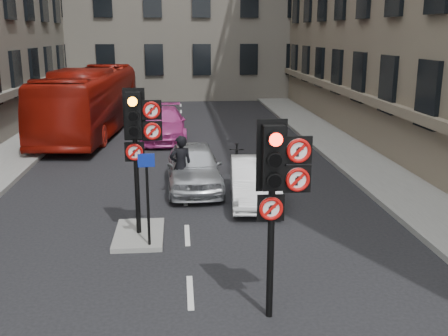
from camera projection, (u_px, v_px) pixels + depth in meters
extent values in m
cube|color=gray|center=(367.00, 160.00, 20.54)|extent=(3.00, 50.00, 0.16)
cube|color=gray|center=(139.00, 235.00, 13.09)|extent=(1.20, 2.00, 0.12)
cylinder|color=black|center=(270.00, 254.00, 9.16)|extent=(0.12, 0.12, 2.40)
cube|color=black|center=(273.00, 157.00, 8.72)|extent=(0.36, 0.28, 1.10)
cube|color=black|center=(271.00, 156.00, 8.85)|extent=(0.52, 0.03, 1.25)
cylinder|color=#FF1407|center=(276.00, 140.00, 8.40)|extent=(0.22, 0.01, 0.22)
cylinder|color=black|center=(275.00, 161.00, 8.48)|extent=(0.22, 0.01, 0.22)
cylinder|color=black|center=(275.00, 182.00, 8.57)|extent=(0.22, 0.01, 0.22)
cube|color=black|center=(298.00, 150.00, 8.71)|extent=(0.47, 0.05, 0.47)
cylinder|color=white|center=(299.00, 151.00, 8.67)|extent=(0.41, 0.02, 0.41)
torus|color=#BF0C0A|center=(299.00, 151.00, 8.65)|extent=(0.41, 0.06, 0.41)
cube|color=#BF0C0A|center=(299.00, 151.00, 8.65)|extent=(0.25, 0.01, 0.25)
cube|color=black|center=(297.00, 179.00, 8.83)|extent=(0.47, 0.05, 0.47)
cylinder|color=white|center=(298.00, 180.00, 8.79)|extent=(0.41, 0.02, 0.41)
torus|color=#BF0C0A|center=(298.00, 180.00, 8.78)|extent=(0.41, 0.06, 0.41)
cube|color=#BF0C0A|center=(298.00, 180.00, 8.77)|extent=(0.25, 0.01, 0.25)
cube|color=black|center=(271.00, 208.00, 8.92)|extent=(0.47, 0.05, 0.47)
cylinder|color=white|center=(271.00, 209.00, 8.88)|extent=(0.41, 0.02, 0.41)
torus|color=#BF0C0A|center=(271.00, 209.00, 8.87)|extent=(0.41, 0.06, 0.41)
cube|color=#BF0C0A|center=(271.00, 209.00, 8.86)|extent=(0.25, 0.01, 0.25)
cylinder|color=black|center=(137.00, 186.00, 12.77)|extent=(0.12, 0.12, 2.40)
cube|color=black|center=(134.00, 115.00, 12.32)|extent=(0.36, 0.28, 1.10)
cube|color=black|center=(134.00, 114.00, 12.45)|extent=(0.52, 0.03, 1.25)
cylinder|color=orange|center=(132.00, 102.00, 12.00)|extent=(0.22, 0.02, 0.22)
cylinder|color=black|center=(133.00, 117.00, 12.09)|extent=(0.22, 0.02, 0.22)
cylinder|color=black|center=(134.00, 132.00, 12.18)|extent=(0.22, 0.02, 0.22)
cube|color=black|center=(152.00, 110.00, 12.31)|extent=(0.47, 0.05, 0.47)
cylinder|color=white|center=(152.00, 110.00, 12.27)|extent=(0.41, 0.02, 0.41)
torus|color=#BF0C0A|center=(152.00, 110.00, 12.26)|extent=(0.41, 0.06, 0.41)
cube|color=#BF0C0A|center=(152.00, 110.00, 12.25)|extent=(0.25, 0.02, 0.25)
cube|color=black|center=(152.00, 131.00, 12.44)|extent=(0.47, 0.05, 0.47)
cylinder|color=white|center=(152.00, 131.00, 12.40)|extent=(0.41, 0.02, 0.41)
torus|color=#BF0C0A|center=(152.00, 131.00, 12.38)|extent=(0.41, 0.06, 0.41)
cube|color=#BF0C0A|center=(152.00, 131.00, 12.38)|extent=(0.25, 0.02, 0.25)
cube|color=black|center=(135.00, 152.00, 12.53)|extent=(0.47, 0.05, 0.47)
cylinder|color=white|center=(134.00, 152.00, 12.49)|extent=(0.41, 0.02, 0.41)
torus|color=#BF0C0A|center=(134.00, 152.00, 12.47)|extent=(0.41, 0.06, 0.41)
cube|color=#BF0C0A|center=(134.00, 152.00, 12.47)|extent=(0.25, 0.02, 0.25)
imported|color=#ADAFB4|center=(194.00, 167.00, 16.99)|extent=(1.81, 4.31, 1.46)
imported|color=white|center=(254.00, 181.00, 15.69)|extent=(1.66, 3.99, 1.28)
imported|color=#C1388F|center=(163.00, 124.00, 24.68)|extent=(2.19, 5.13, 1.48)
imported|color=maroon|center=(90.00, 102.00, 25.76)|extent=(3.67, 11.86, 3.25)
imported|color=black|center=(237.00, 160.00, 18.75)|extent=(0.70, 1.81, 1.06)
imported|color=black|center=(181.00, 166.00, 16.13)|extent=(0.79, 0.61, 1.92)
cylinder|color=black|center=(148.00, 201.00, 12.05)|extent=(0.06, 0.06, 2.16)
cube|color=navy|center=(146.00, 160.00, 11.75)|extent=(0.38, 0.07, 0.30)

